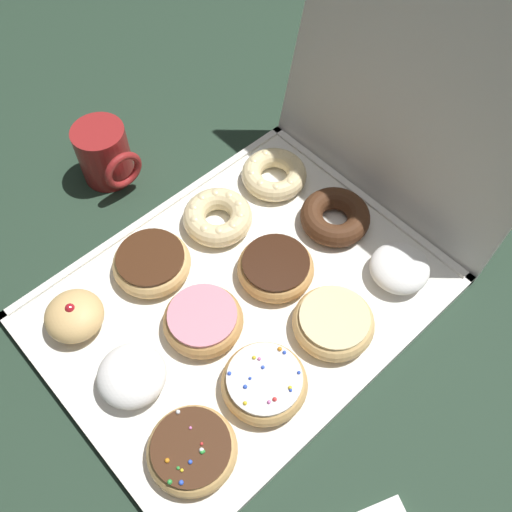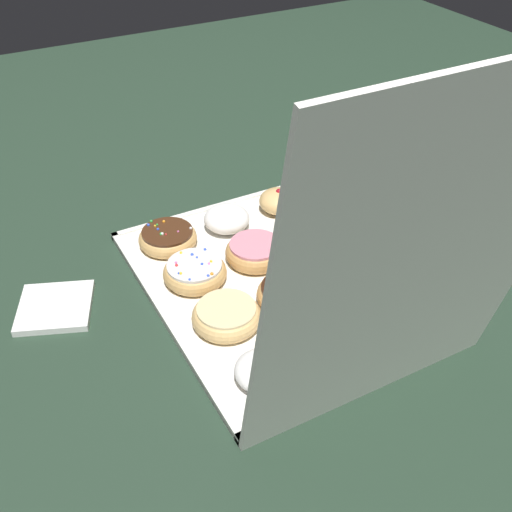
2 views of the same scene
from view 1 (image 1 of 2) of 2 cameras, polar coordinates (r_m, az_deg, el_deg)
name	(u,v)px [view 1 (image 1 of 2)]	position (r m, az deg, el deg)	size (l,w,h in m)	color
ground_plane	(241,301)	(0.85, -1.50, -4.47)	(3.00, 3.00, 0.00)	#233828
donut_box	(241,299)	(0.84, -1.51, -4.30)	(0.43, 0.56, 0.01)	white
box_lid_open	(429,48)	(0.82, 16.85, 19.22)	(0.43, 0.55, 0.01)	white
jelly_filled_donut_0	(74,316)	(0.84, -17.63, -5.69)	(0.08, 0.08, 0.05)	#E5B770
powdered_filled_donut_1	(131,375)	(0.78, -12.29, -11.50)	(0.09, 0.09, 0.05)	white
sprinkle_donut_2	(192,450)	(0.74, -6.39, -18.63)	(0.11, 0.11, 0.04)	tan
chocolate_frosted_donut_3	(152,263)	(0.86, -10.34, -0.67)	(0.12, 0.12, 0.04)	#E5B770
pink_frosted_donut_4	(203,321)	(0.80, -5.25, -6.41)	(0.11, 0.11, 0.04)	tan
sprinkle_donut_5	(264,383)	(0.76, 0.84, -12.49)	(0.11, 0.11, 0.04)	tan
cruller_donut_6	(218,217)	(0.90, -3.85, 3.93)	(0.11, 0.11, 0.04)	beige
chocolate_frosted_donut_7	(276,268)	(0.84, 1.97, -1.17)	(0.11, 0.11, 0.04)	tan
glazed_ring_donut_8	(333,322)	(0.81, 7.71, -6.56)	(0.12, 0.12, 0.04)	#E5B770
cruller_donut_9	(274,174)	(0.95, 1.81, 8.15)	(0.11, 0.11, 0.03)	beige
chocolate_cake_ring_donut_10	(334,216)	(0.91, 7.76, 3.98)	(0.11, 0.11, 0.04)	#472816
powdered_filled_donut_11	(399,268)	(0.87, 14.09, -1.17)	(0.09, 0.09, 0.04)	white
coffee_mug	(107,152)	(0.98, -14.60, 9.97)	(0.11, 0.09, 0.10)	maroon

